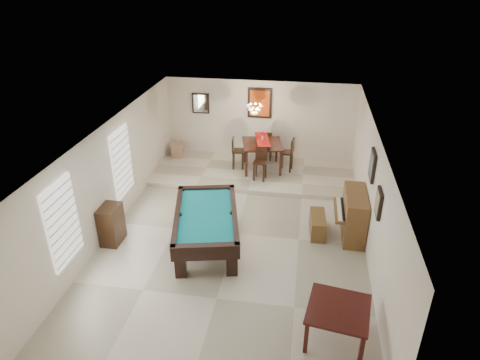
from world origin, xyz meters
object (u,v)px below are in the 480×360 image
(pool_table, at_px, (207,230))
(dining_chair_south, at_px, (260,164))
(square_table, at_px, (337,323))
(corner_bench, at_px, (177,150))
(piano_bench, at_px, (318,225))
(dining_chair_west, at_px, (238,153))
(dining_chair_north, at_px, (266,145))
(dining_table, at_px, (262,154))
(upright_piano, at_px, (348,214))
(dining_chair_east, at_px, (286,155))
(apothecary_chest, at_px, (111,224))
(chandelier, at_px, (255,106))
(flower_vase, at_px, (263,136))

(pool_table, bearing_deg, dining_chair_south, 63.64)
(square_table, distance_m, corner_bench, 8.44)
(piano_bench, bearing_deg, dining_chair_west, 128.13)
(square_table, bearing_deg, dining_chair_north, 105.42)
(dining_table, bearing_deg, upright_piano, -52.01)
(square_table, xyz_separation_m, dining_chair_east, (-1.27, 6.37, 0.28))
(apothecary_chest, bearing_deg, dining_table, 54.60)
(piano_bench, distance_m, dining_chair_north, 4.23)
(corner_bench, bearing_deg, pool_table, -65.76)
(piano_bench, relative_size, chandelier, 1.46)
(piano_bench, bearing_deg, dining_chair_south, 124.79)
(square_table, height_order, dining_chair_north, dining_chair_north)
(flower_vase, height_order, corner_bench, flower_vase)
(flower_vase, distance_m, dining_chair_west, 0.96)
(upright_piano, distance_m, dining_chair_south, 3.33)
(square_table, bearing_deg, chandelier, 110.11)
(square_table, relative_size, dining_chair_east, 0.99)
(apothecary_chest, distance_m, corner_bench, 4.76)
(pool_table, bearing_deg, dining_chair_north, 67.43)
(dining_chair_south, relative_size, corner_bench, 2.03)
(square_table, distance_m, apothecary_chest, 5.44)
(upright_piano, bearing_deg, flower_vase, 127.99)
(dining_chair_east, bearing_deg, apothecary_chest, -34.58)
(apothecary_chest, bearing_deg, flower_vase, 54.60)
(dining_chair_east, xyz_separation_m, chandelier, (-0.96, -0.28, 1.57))
(apothecary_chest, bearing_deg, piano_bench, 13.09)
(dining_table, xyz_separation_m, dining_chair_east, (0.74, 0.02, 0.03))
(pool_table, height_order, chandelier, chandelier)
(dining_chair_west, bearing_deg, pool_table, 172.82)
(apothecary_chest, bearing_deg, dining_chair_west, 61.66)
(pool_table, xyz_separation_m, flower_vase, (0.80, 4.05, 0.79))
(piano_bench, distance_m, flower_vase, 3.69)
(dining_chair_west, relative_size, corner_bench, 2.06)
(flower_vase, bearing_deg, dining_table, -90.00)
(pool_table, relative_size, dining_table, 2.17)
(piano_bench, height_order, dining_table, dining_table)
(dining_chair_west, bearing_deg, piano_bench, -148.19)
(flower_vase, bearing_deg, dining_chair_north, 86.29)
(flower_vase, height_order, chandelier, chandelier)
(flower_vase, relative_size, dining_chair_west, 0.26)
(upright_piano, distance_m, corner_bench, 6.37)
(upright_piano, bearing_deg, dining_table, 127.99)
(upright_piano, relative_size, dining_chair_west, 1.37)
(dining_table, bearing_deg, square_table, -72.45)
(square_table, xyz_separation_m, dining_chair_west, (-2.74, 6.33, 0.25))
(upright_piano, bearing_deg, dining_chair_north, 121.54)
(dining_table, bearing_deg, piano_bench, -61.50)
(apothecary_chest, xyz_separation_m, dining_chair_south, (3.02, 3.50, 0.14))
(square_table, xyz_separation_m, upright_piano, (0.38, 3.30, 0.20))
(upright_piano, xyz_separation_m, corner_bench, (-5.25, 3.59, -0.22))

